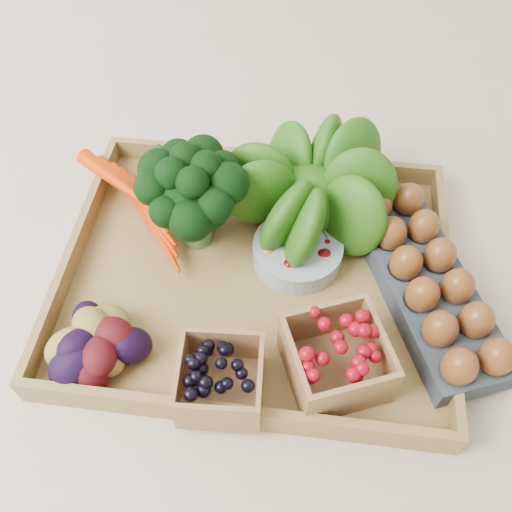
# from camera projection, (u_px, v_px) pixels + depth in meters

# --- Properties ---
(ground) EXTENTS (4.00, 4.00, 0.00)m
(ground) POSITION_uv_depth(u_px,v_px,m) (256.00, 280.00, 0.85)
(ground) COLOR beige
(ground) RESTS_ON ground
(tray) EXTENTS (0.55, 0.45, 0.01)m
(tray) POSITION_uv_depth(u_px,v_px,m) (256.00, 277.00, 0.84)
(tray) COLOR olive
(tray) RESTS_ON ground
(carrots) EXTENTS (0.18, 0.13, 0.04)m
(carrots) POSITION_uv_depth(u_px,v_px,m) (147.00, 211.00, 0.88)
(carrots) COLOR #E23100
(carrots) RESTS_ON tray
(lettuce) EXTENTS (0.17, 0.17, 0.17)m
(lettuce) POSITION_uv_depth(u_px,v_px,m) (310.00, 181.00, 0.83)
(lettuce) COLOR #104B0B
(lettuce) RESTS_ON tray
(broccoli) EXTENTS (0.16, 0.16, 0.12)m
(broccoli) POSITION_uv_depth(u_px,v_px,m) (194.00, 212.00, 0.83)
(broccoli) COLOR black
(broccoli) RESTS_ON tray
(cherry_bowl) EXTENTS (0.13, 0.13, 0.03)m
(cherry_bowl) POSITION_uv_depth(u_px,v_px,m) (298.00, 252.00, 0.84)
(cherry_bowl) COLOR #8C9EA5
(cherry_bowl) RESTS_ON tray
(egg_carton) EXTENTS (0.22, 0.34, 0.04)m
(egg_carton) POSITION_uv_depth(u_px,v_px,m) (426.00, 288.00, 0.80)
(egg_carton) COLOR #343B43
(egg_carton) RESTS_ON tray
(potatoes) EXTENTS (0.15, 0.15, 0.09)m
(potatoes) POSITION_uv_depth(u_px,v_px,m) (95.00, 340.00, 0.72)
(potatoes) COLOR #36080D
(potatoes) RESTS_ON tray
(punnet_blackberry) EXTENTS (0.11, 0.11, 0.07)m
(punnet_blackberry) POSITION_uv_depth(u_px,v_px,m) (220.00, 380.00, 0.70)
(punnet_blackberry) COLOR black
(punnet_blackberry) RESTS_ON tray
(punnet_raspberry) EXTENTS (0.15, 0.15, 0.08)m
(punnet_raspberry) POSITION_uv_depth(u_px,v_px,m) (336.00, 358.00, 0.71)
(punnet_raspberry) COLOR maroon
(punnet_raspberry) RESTS_ON tray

